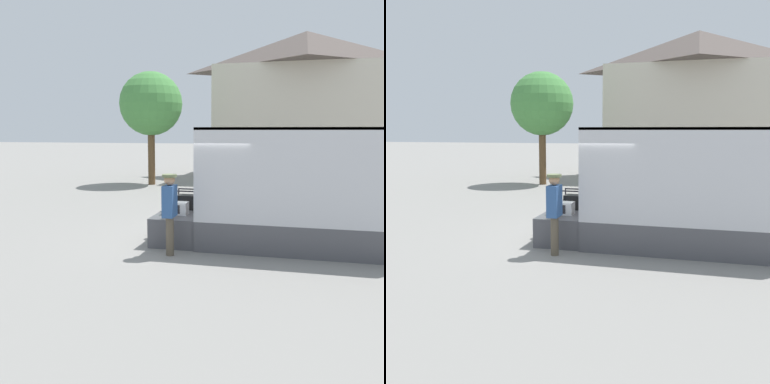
# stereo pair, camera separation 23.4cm
# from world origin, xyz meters

# --- Properties ---
(ground_plane) EXTENTS (160.00, 160.00, 0.00)m
(ground_plane) POSITION_xyz_m (0.00, 0.00, 0.00)
(ground_plane) COLOR gray
(box_truck) EXTENTS (6.77, 2.32, 2.85)m
(box_truck) POSITION_xyz_m (3.97, 0.00, 0.86)
(box_truck) COLOR white
(box_truck) RESTS_ON ground
(tailgate_deck) EXTENTS (1.14, 2.21, 0.71)m
(tailgate_deck) POSITION_xyz_m (-0.57, 0.00, 0.35)
(tailgate_deck) COLOR #4C4C51
(tailgate_deck) RESTS_ON ground
(microwave) EXTENTS (0.55, 0.35, 0.31)m
(microwave) POSITION_xyz_m (-0.62, -0.39, 0.86)
(microwave) COLOR white
(microwave) RESTS_ON tailgate_deck
(portable_generator) EXTENTS (0.75, 0.47, 0.53)m
(portable_generator) POSITION_xyz_m (-0.46, 0.40, 0.91)
(portable_generator) COLOR black
(portable_generator) RESTS_ON tailgate_deck
(orange_bucket) EXTENTS (0.30, 0.30, 0.39)m
(orange_bucket) POSITION_xyz_m (-0.95, 0.05, 0.90)
(orange_bucket) COLOR #3370B2
(orange_bucket) RESTS_ON tailgate_deck
(worker_person) EXTENTS (0.33, 0.44, 1.83)m
(worker_person) POSITION_xyz_m (-0.45, -1.53, 1.14)
(worker_person) COLOR brown
(worker_person) RESTS_ON ground
(house_backdrop) EXTENTS (10.08, 7.72, 8.39)m
(house_backdrop) POSITION_xyz_m (2.58, 15.73, 4.28)
(house_backdrop) COLOR beige
(house_backdrop) RESTS_ON ground
(street_tree) EXTENTS (3.20, 3.20, 5.73)m
(street_tree) POSITION_xyz_m (-5.04, 10.48, 4.10)
(street_tree) COLOR brown
(street_tree) RESTS_ON ground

